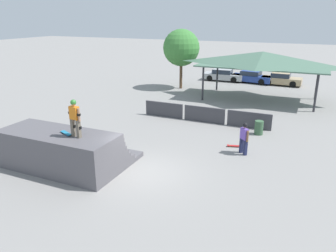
{
  "coord_description": "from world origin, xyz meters",
  "views": [
    {
      "loc": [
        6.57,
        -12.01,
        6.88
      ],
      "look_at": [
        -0.54,
        3.83,
        1.0
      ],
      "focal_mm": 35.0,
      "sensor_mm": 36.0,
      "label": 1
    }
  ],
  "objects_px": {
    "tree_beside_pavilion": "(181,48)",
    "trash_bin": "(259,128)",
    "skater_on_deck": "(75,116)",
    "parked_car_tan": "(281,79)",
    "parked_car_blue": "(251,77)",
    "parked_car_silver": "(223,75)",
    "bystander_walking": "(244,136)",
    "skateboard_on_ground": "(234,146)",
    "skateboard_on_deck": "(67,133)"
  },
  "relations": [
    {
      "from": "skater_on_deck",
      "to": "parked_car_tan",
      "type": "bearing_deg",
      "value": 85.26
    },
    {
      "from": "skateboard_on_deck",
      "to": "bystander_walking",
      "type": "bearing_deg",
      "value": 61.5
    },
    {
      "from": "skateboard_on_deck",
      "to": "parked_car_silver",
      "type": "height_order",
      "value": "skateboard_on_deck"
    },
    {
      "from": "tree_beside_pavilion",
      "to": "parked_car_silver",
      "type": "relative_size",
      "value": 1.3
    },
    {
      "from": "skateboard_on_ground",
      "to": "bystander_walking",
      "type": "bearing_deg",
      "value": 111.88
    },
    {
      "from": "skateboard_on_ground",
      "to": "trash_bin",
      "type": "bearing_deg",
      "value": -126.54
    },
    {
      "from": "skateboard_on_deck",
      "to": "skateboard_on_ground",
      "type": "xyz_separation_m",
      "value": [
        6.27,
        6.06,
        -1.82
      ]
    },
    {
      "from": "bystander_walking",
      "to": "parked_car_blue",
      "type": "distance_m",
      "value": 19.81
    },
    {
      "from": "trash_bin",
      "to": "parked_car_tan",
      "type": "xyz_separation_m",
      "value": [
        -0.42,
        16.18,
        0.18
      ]
    },
    {
      "from": "trash_bin",
      "to": "skateboard_on_deck",
      "type": "bearing_deg",
      "value": -129.55
    },
    {
      "from": "trash_bin",
      "to": "tree_beside_pavilion",
      "type": "bearing_deg",
      "value": 131.8
    },
    {
      "from": "parked_car_silver",
      "to": "trash_bin",
      "type": "bearing_deg",
      "value": -68.58
    },
    {
      "from": "parked_car_silver",
      "to": "bystander_walking",
      "type": "bearing_deg",
      "value": -72.77
    },
    {
      "from": "bystander_walking",
      "to": "skater_on_deck",
      "type": "bearing_deg",
      "value": 82.98
    },
    {
      "from": "skater_on_deck",
      "to": "bystander_walking",
      "type": "distance_m",
      "value": 8.46
    },
    {
      "from": "skateboard_on_deck",
      "to": "parked_car_silver",
      "type": "relative_size",
      "value": 0.19
    },
    {
      "from": "parked_car_blue",
      "to": "parked_car_silver",
      "type": "bearing_deg",
      "value": -168.73
    },
    {
      "from": "skater_on_deck",
      "to": "parked_car_blue",
      "type": "height_order",
      "value": "skater_on_deck"
    },
    {
      "from": "tree_beside_pavilion",
      "to": "skater_on_deck",
      "type": "bearing_deg",
      "value": -81.72
    },
    {
      "from": "skater_on_deck",
      "to": "parked_car_tan",
      "type": "height_order",
      "value": "skater_on_deck"
    },
    {
      "from": "skateboard_on_deck",
      "to": "parked_car_blue",
      "type": "bearing_deg",
      "value": 105.61
    },
    {
      "from": "skater_on_deck",
      "to": "parked_car_blue",
      "type": "distance_m",
      "value": 25.18
    },
    {
      "from": "skater_on_deck",
      "to": "tree_beside_pavilion",
      "type": "height_order",
      "value": "tree_beside_pavilion"
    },
    {
      "from": "skateboard_on_deck",
      "to": "tree_beside_pavilion",
      "type": "height_order",
      "value": "tree_beside_pavilion"
    },
    {
      "from": "skater_on_deck",
      "to": "skateboard_on_ground",
      "type": "bearing_deg",
      "value": 56.28
    },
    {
      "from": "tree_beside_pavilion",
      "to": "trash_bin",
      "type": "relative_size",
      "value": 6.7
    },
    {
      "from": "skater_on_deck",
      "to": "tree_beside_pavilion",
      "type": "distance_m",
      "value": 19.38
    },
    {
      "from": "skater_on_deck",
      "to": "bystander_walking",
      "type": "height_order",
      "value": "skater_on_deck"
    },
    {
      "from": "skateboard_on_deck",
      "to": "bystander_walking",
      "type": "relative_size",
      "value": 0.49
    },
    {
      "from": "bystander_walking",
      "to": "skateboard_on_ground",
      "type": "bearing_deg",
      "value": -7.56
    },
    {
      "from": "skateboard_on_ground",
      "to": "tree_beside_pavilion",
      "type": "bearing_deg",
      "value": -74.95
    },
    {
      "from": "tree_beside_pavilion",
      "to": "parked_car_tan",
      "type": "xyz_separation_m",
      "value": [
        8.91,
        5.75,
        -3.33
      ]
    },
    {
      "from": "parked_car_blue",
      "to": "parked_car_tan",
      "type": "bearing_deg",
      "value": 7.97
    },
    {
      "from": "skater_on_deck",
      "to": "trash_bin",
      "type": "bearing_deg",
      "value": 62.19
    },
    {
      "from": "tree_beside_pavilion",
      "to": "parked_car_blue",
      "type": "bearing_deg",
      "value": 44.53
    },
    {
      "from": "skater_on_deck",
      "to": "tree_beside_pavilion",
      "type": "relative_size",
      "value": 0.3
    },
    {
      "from": "trash_bin",
      "to": "parked_car_tan",
      "type": "height_order",
      "value": "parked_car_tan"
    },
    {
      "from": "parked_car_blue",
      "to": "parked_car_tan",
      "type": "xyz_separation_m",
      "value": [
        3.06,
        0.0,
        -0.0
      ]
    },
    {
      "from": "bystander_walking",
      "to": "parked_car_silver",
      "type": "bearing_deg",
      "value": -29.36
    },
    {
      "from": "tree_beside_pavilion",
      "to": "parked_car_blue",
      "type": "distance_m",
      "value": 8.85
    },
    {
      "from": "skateboard_on_deck",
      "to": "trash_bin",
      "type": "relative_size",
      "value": 0.99
    },
    {
      "from": "tree_beside_pavilion",
      "to": "trash_bin",
      "type": "distance_m",
      "value": 14.42
    },
    {
      "from": "skater_on_deck",
      "to": "trash_bin",
      "type": "distance_m",
      "value": 11.15
    },
    {
      "from": "trash_bin",
      "to": "skater_on_deck",
      "type": "bearing_deg",
      "value": -126.89
    },
    {
      "from": "parked_car_blue",
      "to": "tree_beside_pavilion",
      "type": "bearing_deg",
      "value": -127.52
    },
    {
      "from": "skateboard_on_deck",
      "to": "parked_car_silver",
      "type": "bearing_deg",
      "value": 112.6
    },
    {
      "from": "trash_bin",
      "to": "parked_car_blue",
      "type": "relative_size",
      "value": 0.19
    },
    {
      "from": "trash_bin",
      "to": "parked_car_blue",
      "type": "distance_m",
      "value": 16.55
    },
    {
      "from": "parked_car_tan",
      "to": "skateboard_on_ground",
      "type": "bearing_deg",
      "value": -89.69
    },
    {
      "from": "parked_car_silver",
      "to": "tree_beside_pavilion",
      "type": "bearing_deg",
      "value": -117.37
    }
  ]
}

